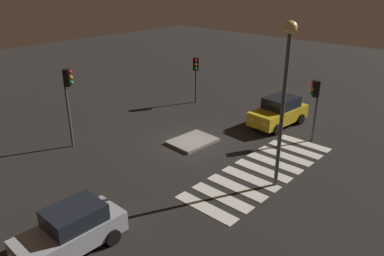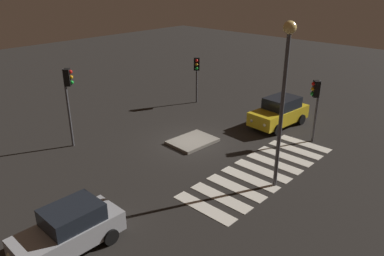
% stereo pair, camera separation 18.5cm
% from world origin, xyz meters
% --- Properties ---
extents(ground_plane, '(80.00, 80.00, 0.00)m').
position_xyz_m(ground_plane, '(0.00, 0.00, 0.00)').
color(ground_plane, black).
extents(traffic_island, '(2.85, 2.20, 0.18)m').
position_xyz_m(traffic_island, '(0.08, 0.03, 0.09)').
color(traffic_island, gray).
rests_on(traffic_island, ground).
extents(car_silver, '(4.03, 1.92, 1.74)m').
position_xyz_m(car_silver, '(-9.95, -3.16, 0.86)').
color(car_silver, '#9EA0A5').
rests_on(car_silver, ground).
extents(car_yellow, '(4.57, 2.39, 1.93)m').
position_xyz_m(car_yellow, '(6.16, -2.28, 0.95)').
color(car_yellow, gold).
rests_on(car_yellow, ground).
extents(traffic_light_east, '(0.54, 0.54, 3.83)m').
position_xyz_m(traffic_light_east, '(5.20, -5.10, 2.90)').
color(traffic_light_east, '#47474C').
rests_on(traffic_light_east, ground).
extents(traffic_light_north, '(0.53, 0.54, 3.63)m').
position_xyz_m(traffic_light_north, '(5.88, 5.02, 2.75)').
color(traffic_light_north, '#47474C').
rests_on(traffic_light_north, ground).
extents(traffic_light_west, '(0.54, 0.54, 4.69)m').
position_xyz_m(traffic_light_west, '(-5.04, 4.86, 3.55)').
color(traffic_light_west, '#47474C').
rests_on(traffic_light_west, ground).
extents(street_lamp, '(0.56, 0.56, 7.78)m').
position_xyz_m(street_lamp, '(-0.82, -6.28, 5.29)').
color(street_lamp, '#47474C').
rests_on(street_lamp, ground).
extents(crosswalk_near, '(9.90, 3.20, 0.02)m').
position_xyz_m(crosswalk_near, '(0.00, -5.05, 0.01)').
color(crosswalk_near, silver).
rests_on(crosswalk_near, ground).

